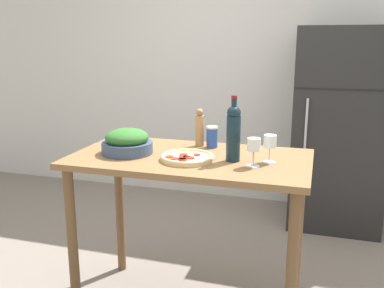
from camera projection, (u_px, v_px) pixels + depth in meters
The scene contains 10 objects.
wall_back at pixel (250, 68), 4.09m from camera, with size 6.40×0.08×2.60m.
refrigerator at pixel (339, 129), 3.61m from camera, with size 0.74×0.70×1.68m.
prep_counter at pixel (190, 181), 2.39m from camera, with size 1.30×0.70×0.95m.
wine_bottle at pixel (233, 132), 2.22m from camera, with size 0.07×0.07×0.35m.
wine_glass_near at pixel (254, 146), 2.14m from camera, with size 0.07×0.07×0.15m.
wine_glass_far at pixel (270, 143), 2.21m from camera, with size 0.07×0.07×0.15m.
pepper_mill at pixel (200, 128), 2.55m from camera, with size 0.05×0.05×0.23m.
salad_bowl at pixel (127, 142), 2.40m from camera, with size 0.29×0.29×0.14m.
homemade_pizza at pixel (187, 157), 2.27m from camera, with size 0.29×0.29×0.03m.
salt_canister at pixel (212, 137), 2.53m from camera, with size 0.07×0.07×0.13m.
Camera 1 is at (0.66, -2.17, 1.57)m, focal length 40.00 mm.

